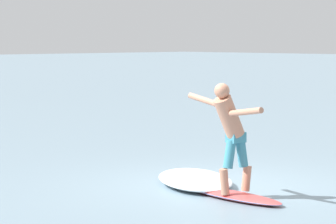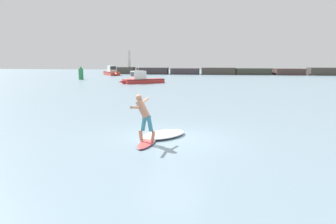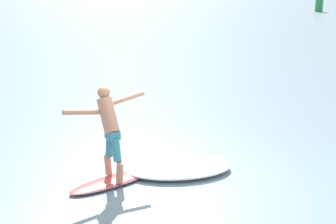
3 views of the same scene
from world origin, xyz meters
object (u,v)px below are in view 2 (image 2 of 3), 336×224
channel_marker_buoy (81,73)px  fishing_boat_near_jetty (141,79)px  small_boat_offshore (112,72)px  surfer (144,114)px  surfboard (147,143)px

channel_marker_buoy → fishing_boat_near_jetty: bearing=-31.3°
small_boat_offshore → surfer: bearing=-69.7°
surfboard → fishing_boat_near_jetty: size_ratio=0.35×
surfer → channel_marker_buoy: (-19.97, 38.87, -0.13)m
surfer → fishing_boat_near_jetty: size_ratio=0.30×
surfer → channel_marker_buoy: bearing=117.2°
fishing_boat_near_jetty → small_boat_offshore: bearing=117.7°
surfer → fishing_boat_near_jetty: fishing_boat_near_jetty is taller
surfboard → small_boat_offshore: (-20.64, 55.35, 0.62)m
small_boat_offshore → channel_marker_buoy: bearing=-88.1°
surfer → small_boat_offshore: small_boat_offshore is taller
surfboard → small_boat_offshore: small_boat_offshore is taller
surfboard → channel_marker_buoy: 43.75m
fishing_boat_near_jetty → channel_marker_buoy: bearing=148.7°
fishing_boat_near_jetty → small_boat_offshore: size_ratio=0.69×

